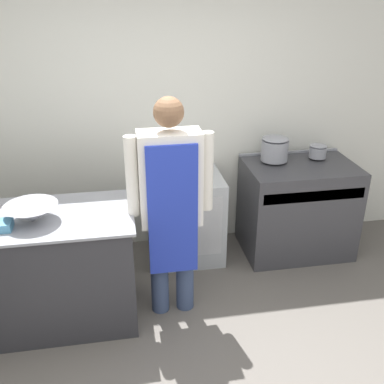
{
  "coord_description": "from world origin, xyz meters",
  "views": [
    {
      "loc": [
        -0.46,
        -1.94,
        2.39
      ],
      "look_at": [
        0.08,
        1.13,
        0.95
      ],
      "focal_mm": 42.0,
      "sensor_mm": 36.0,
      "label": 1
    }
  ],
  "objects": [
    {
      "name": "person_cook",
      "position": [
        -0.11,
        0.97,
        0.98
      ],
      "size": [
        0.63,
        0.24,
        1.73
      ],
      "color": "#38476B",
      "rests_on": "ground_plane"
    },
    {
      "name": "stove",
      "position": [
        1.19,
        1.67,
        0.45
      ],
      "size": [
        1.01,
        0.68,
        0.91
      ],
      "color": "#38383D",
      "rests_on": "ground_plane"
    },
    {
      "name": "wall_back",
      "position": [
        0.0,
        2.08,
        1.35
      ],
      "size": [
        8.0,
        0.05,
        2.7
      ],
      "color": "silver",
      "rests_on": "ground_plane"
    },
    {
      "name": "mixing_bowl",
      "position": [
        -1.08,
        0.96,
        0.96
      ],
      "size": [
        0.37,
        0.37,
        0.12
      ],
      "color": "gray",
      "rests_on": "prep_counter"
    },
    {
      "name": "fridge_unit",
      "position": [
        0.12,
        1.74,
        0.41
      ],
      "size": [
        0.66,
        0.59,
        0.82
      ],
      "color": "#A8ADB2",
      "rests_on": "ground_plane"
    },
    {
      "name": "plastic_tub",
      "position": [
        -1.26,
        0.88,
        0.92
      ],
      "size": [
        0.13,
        0.13,
        0.06
      ],
      "color": "teal",
      "rests_on": "prep_counter"
    },
    {
      "name": "stock_pot",
      "position": [
        0.96,
        1.79,
        1.03
      ],
      "size": [
        0.25,
        0.25,
        0.23
      ],
      "color": "gray",
      "rests_on": "stove"
    },
    {
      "name": "prep_counter",
      "position": [
        -1.04,
        1.03,
        0.45
      ],
      "size": [
        1.31,
        0.73,
        0.89
      ],
      "color": "#2D2D33",
      "rests_on": "ground_plane"
    },
    {
      "name": "sauce_pot",
      "position": [
        1.39,
        1.79,
        0.98
      ],
      "size": [
        0.16,
        0.16,
        0.13
      ],
      "color": "gray",
      "rests_on": "stove"
    }
  ]
}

